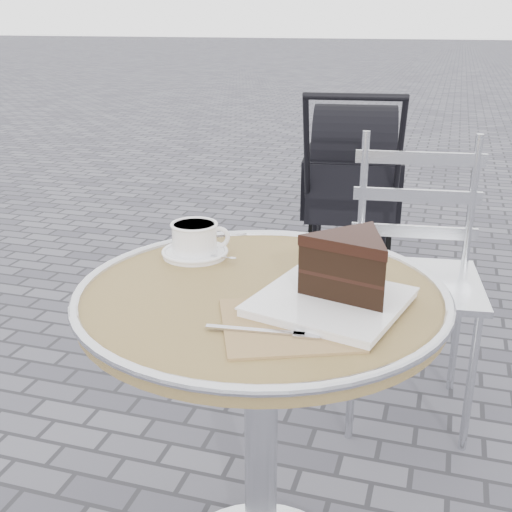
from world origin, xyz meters
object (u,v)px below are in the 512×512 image
(cake_plate_set, at_px, (345,274))
(cappuccino_set, at_px, (196,241))
(baby_stroller, at_px, (351,193))
(cafe_table, at_px, (261,366))
(bistro_chair, at_px, (415,245))

(cake_plate_set, bearing_deg, cappuccino_set, 168.77)
(cappuccino_set, distance_m, baby_stroller, 1.80)
(cake_plate_set, bearing_deg, cafe_table, -172.46)
(baby_stroller, bearing_deg, bistro_chair, -78.65)
(cappuccino_set, xyz_separation_m, cake_plate_set, (0.36, -0.16, 0.03))
(cake_plate_set, xyz_separation_m, bistro_chair, (0.08, 0.90, -0.24))
(bistro_chair, xyz_separation_m, baby_stroller, (-0.36, 1.03, -0.12))
(cappuccino_set, height_order, baby_stroller, baby_stroller)
(cake_plate_set, distance_m, bistro_chair, 0.94)
(cake_plate_set, relative_size, bistro_chair, 0.45)
(bistro_chair, bearing_deg, cafe_table, -112.55)
(cafe_table, height_order, baby_stroller, baby_stroller)
(cake_plate_set, bearing_deg, baby_stroller, 111.64)
(cafe_table, distance_m, bistro_chair, 0.92)
(cake_plate_set, relative_size, baby_stroller, 0.41)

